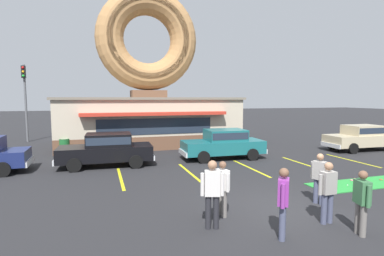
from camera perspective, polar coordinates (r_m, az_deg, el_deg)
name	(u,v)px	position (r m, az deg, el deg)	size (l,w,h in m)	color
ground_plane	(284,209)	(9.69, 17.18, -14.49)	(160.00, 160.00, 0.00)	#232326
donut_shop_building	(148,92)	(21.68, -8.32, 6.79)	(12.30, 6.75, 10.96)	brown
putting_mat	(366,183)	(13.57, 30.18, -9.11)	(4.64, 1.34, 0.03)	green
mini_donut_near_left	(352,180)	(13.68, 28.16, -8.75)	(0.13, 0.13, 0.04)	#D8667F
mini_donut_near_right	(321,187)	(12.13, 23.35, -10.34)	(0.13, 0.13, 0.04)	#A5724C
mini_donut_mid_left	(355,179)	(13.96, 28.64, -8.49)	(0.13, 0.13, 0.04)	brown
mini_donut_mid_centre	(381,180)	(14.35, 32.32, -8.30)	(0.13, 0.13, 0.04)	brown
golf_ball	(348,185)	(12.83, 27.52, -9.63)	(0.04, 0.04, 0.04)	white
car_teal	(224,143)	(16.48, 6.04, -2.82)	(4.62, 2.10, 1.60)	#196066
car_champagne	(361,137)	(21.82, 29.51, -1.44)	(4.61, 2.09, 1.60)	#BCAD89
car_black	(107,148)	(15.16, -15.91, -3.75)	(4.61, 2.09, 1.60)	black
pedestrian_blue_sweater_man	(328,190)	(8.76, 24.45, -10.66)	(0.60, 0.26, 1.64)	#474C66
pedestrian_hooded_kid	(283,200)	(7.47, 16.97, -12.95)	(0.42, 0.50, 1.70)	#474C66
pedestrian_leather_jacket_man	(319,176)	(10.22, 23.12, -8.46)	(0.36, 0.57, 1.60)	#474C66
pedestrian_clipboard_woman	(212,191)	(7.69, 3.88, -11.86)	(0.57, 0.34, 1.76)	#232328
pedestrian_beanie_man	(222,186)	(8.54, 5.81, -10.95)	(0.31, 0.59, 1.56)	slate
pedestrian_crossing_woman	(362,200)	(8.43, 29.60, -11.80)	(0.33, 0.58, 1.59)	slate
trash_bin	(65,147)	(18.84, -23.10, -3.33)	(0.57, 0.57, 0.97)	#1E662D
traffic_light_pole	(25,93)	(25.79, -29.22, 5.88)	(0.28, 0.47, 5.80)	#595B60
parking_stripe_far_left	(121,178)	(12.92, -13.43, -9.25)	(0.12, 3.60, 0.01)	yellow
parking_stripe_left	(190,173)	(13.44, -0.42, -8.52)	(0.12, 3.60, 0.01)	yellow
parking_stripe_mid_left	(250,168)	(14.56, 11.06, -7.51)	(0.12, 3.60, 0.01)	yellow
parking_stripe_centre	(304,164)	(16.17, 20.53, -6.44)	(0.12, 3.60, 0.01)	yellow
parking_stripe_mid_right	(351,160)	(18.14, 28.08, -5.46)	(0.12, 3.60, 0.01)	yellow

